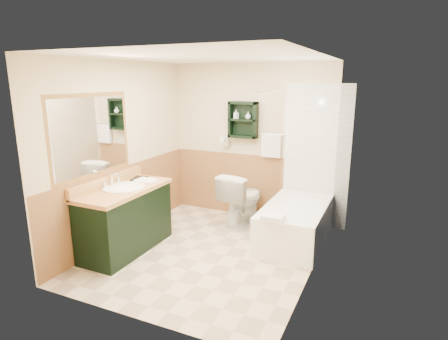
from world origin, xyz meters
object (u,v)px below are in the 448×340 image
Objects in this scene: wall_shelf at (243,120)px; soap_bottle_a at (236,117)px; vanity_book at (133,171)px; vanity at (126,219)px; toilet at (242,199)px; soap_bottle_b at (248,116)px; bathtub at (296,222)px; hair_dryer at (226,141)px.

soap_bottle_a is (-0.11, -0.01, 0.05)m from wall_shelf.
wall_shelf is 4.14× the size of soap_bottle_a.
vanity_book is at bearing -127.83° from wall_shelf.
vanity is 1.76m from toilet.
soap_bottle_b reaches higher than vanity_book.
vanity reaches higher than bathtub.
hair_dryer is 1.73m from bathtub.
bathtub is 6.29× the size of vanity_book.
vanity_book is (-0.76, -1.39, -0.25)m from hair_dryer.
wall_shelf reaches higher than soap_bottle_a.
soap_bottle_a is at bearing 180.00° from soap_bottle_b.
toilet is at bearing 26.93° from vanity_book.
wall_shelf is 2.29× the size of hair_dryer.
hair_dryer reaches higher than toilet.
toilet is 3.42× the size of vanity_book.
vanity is 2.26m from soap_bottle_a.
soap_bottle_a is at bearing -8.95° from hair_dryer.
soap_bottle_b reaches higher than vanity.
toilet is (0.13, -0.34, -1.15)m from wall_shelf.
vanity is 2.26m from bathtub.
wall_shelf is 5.02× the size of soap_bottle_b.
soap_bottle_a is (-0.24, 0.33, 1.20)m from toilet.
hair_dryer is at bearing 71.63° from vanity.
vanity_book is (-1.19, -1.03, 0.55)m from toilet.
soap_bottle_b is at bearing 0.00° from soap_bottle_a.
vanity_book is 1.90m from soap_bottle_b.
vanity_book reaches higher than toilet.
soap_bottle_a is (0.19, -0.03, 0.40)m from hair_dryer.
vanity_book is at bearing -130.09° from soap_bottle_b.
hair_dryer reaches higher than vanity_book.
vanity_book is at bearing 50.24° from toilet.
vanity_book is 1.78m from soap_bottle_a.
toilet is (0.43, -0.36, -0.80)m from hair_dryer.
hair_dryer is at bearing 175.24° from wall_shelf.
hair_dryer is 0.16× the size of bathtub.
hair_dryer reaches higher than vanity.
soap_bottle_a reaches higher than vanity_book.
soap_bottle_b is (-0.05, 0.33, 1.21)m from toilet.
soap_bottle_a reaches higher than hair_dryer.
toilet is (1.03, 1.43, -0.02)m from vanity.
hair_dryer is 1.60m from vanity_book.
wall_shelf is 2.28m from vanity.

